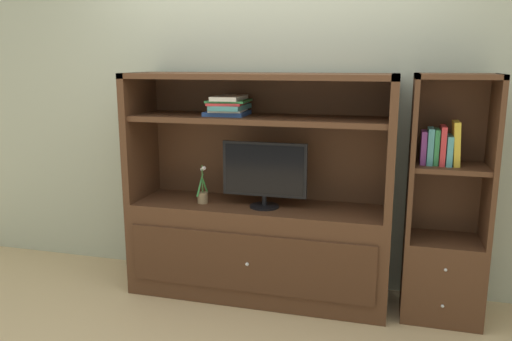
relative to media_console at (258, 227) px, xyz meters
The scene contains 8 objects.
ground_plane 0.64m from the media_console, 90.00° to the right, with size 8.00×8.00×0.00m, color tan.
painted_rear_wall 0.97m from the media_console, 90.00° to the left, with size 6.00×0.10×2.80m, color #ADB29E.
media_console is the anchor object (origin of this frame).
tv_monitor 0.41m from the media_console, 43.49° to the right, with size 0.57×0.20×0.44m.
potted_plant 0.44m from the media_console, behind, with size 0.07×0.10×0.27m.
magazine_stack 0.86m from the media_console, behind, with size 0.29×0.35×0.13m.
bookshelf_tall 1.22m from the media_console, ahead, with size 0.49×0.39×1.55m.
upright_book_row 1.31m from the media_console, ahead, with size 0.23×0.18×0.27m.
Camera 1 is at (0.87, -2.84, 1.62)m, focal length 35.70 mm.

